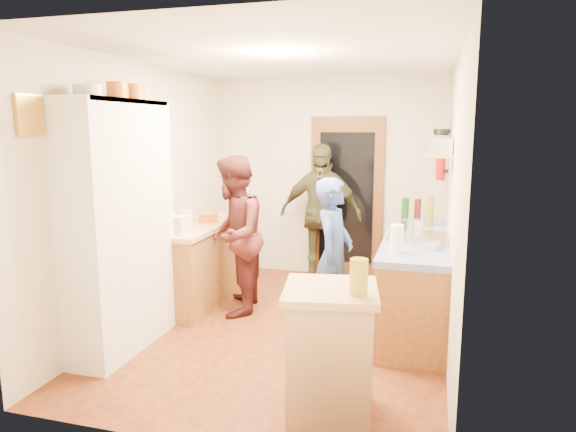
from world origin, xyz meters
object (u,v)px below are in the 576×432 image
at_px(island_base, 330,355).
at_px(person_hob, 336,257).
at_px(person_back, 321,214).
at_px(person_left, 237,235).
at_px(hutch_body, 120,227).
at_px(right_counter_base, 415,282).

distance_m(island_base, person_hob, 1.50).
xyz_separation_m(person_hob, person_back, (-0.47, 1.54, 0.14)).
height_order(person_hob, person_left, person_left).
height_order(hutch_body, person_back, hutch_body).
bearing_deg(right_counter_base, person_hob, -148.24).
bearing_deg(person_left, person_back, 141.40).
bearing_deg(hutch_body, island_base, -16.71).
bearing_deg(hutch_body, right_counter_base, 27.47).
relative_size(right_counter_base, person_left, 1.31).
height_order(right_counter_base, island_base, island_base).
bearing_deg(person_hob, person_left, 82.36).
bearing_deg(hutch_body, person_hob, 25.59).
distance_m(island_base, person_left, 2.23).
relative_size(island_base, person_left, 0.51).
height_order(hutch_body, right_counter_base, hutch_body).
bearing_deg(island_base, person_left, 127.87).
distance_m(right_counter_base, person_back, 1.69).
distance_m(hutch_body, right_counter_base, 2.90).
bearing_deg(person_hob, hutch_body, 122.20).
bearing_deg(person_back, island_base, -76.81).
xyz_separation_m(hutch_body, person_hob, (1.77, 0.85, -0.35)).
relative_size(right_counter_base, person_hob, 1.47).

